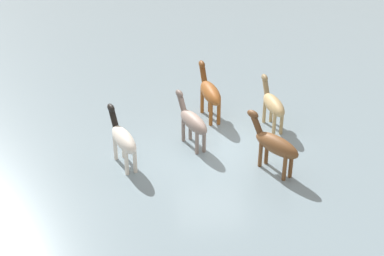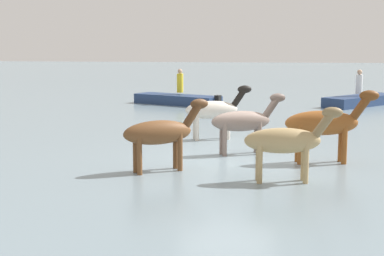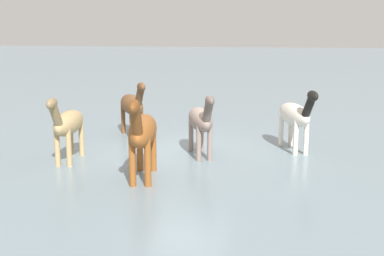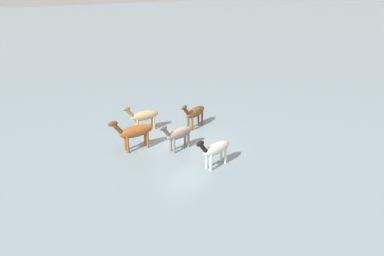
{
  "view_description": "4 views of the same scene",
  "coord_description": "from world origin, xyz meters",
  "px_view_note": "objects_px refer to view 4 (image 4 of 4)",
  "views": [
    {
      "loc": [
        -2.18,
        -14.96,
        8.72
      ],
      "look_at": [
        -0.65,
        0.44,
        0.64
      ],
      "focal_mm": 47.82,
      "sensor_mm": 36.0,
      "label": 1
    },
    {
      "loc": [
        14.81,
        1.04,
        3.09
      ],
      "look_at": [
        0.63,
        -0.88,
        0.9
      ],
      "focal_mm": 52.53,
      "sensor_mm": 36.0,
      "label": 2
    },
    {
      "loc": [
        -2.7,
        12.19,
        3.16
      ],
      "look_at": [
        -0.35,
        0.03,
        0.64
      ],
      "focal_mm": 45.89,
      "sensor_mm": 36.0,
      "label": 3
    },
    {
      "loc": [
        -17.07,
        6.19,
        9.17
      ],
      "look_at": [
        -0.75,
        -0.33,
        1.19
      ],
      "focal_mm": 34.53,
      "sensor_mm": 36.0,
      "label": 4
    }
  ],
  "objects_px": {
    "horse_gray_outer": "(134,132)",
    "horse_mid_herd": "(195,113)",
    "horse_dun_straggler": "(178,134)",
    "horse_lead": "(215,149)",
    "horse_pinto_flank": "(143,116)"
  },
  "relations": [
    {
      "from": "horse_gray_outer",
      "to": "horse_mid_herd",
      "type": "distance_m",
      "value": 4.27
    },
    {
      "from": "horse_mid_herd",
      "to": "horse_dun_straggler",
      "type": "bearing_deg",
      "value": 19.29
    },
    {
      "from": "horse_mid_herd",
      "to": "horse_lead",
      "type": "relative_size",
      "value": 0.94
    },
    {
      "from": "horse_mid_herd",
      "to": "horse_pinto_flank",
      "type": "bearing_deg",
      "value": -45.15
    },
    {
      "from": "horse_dun_straggler",
      "to": "horse_lead",
      "type": "relative_size",
      "value": 0.98
    },
    {
      "from": "horse_gray_outer",
      "to": "horse_lead",
      "type": "bearing_deg",
      "value": 125.36
    },
    {
      "from": "horse_mid_herd",
      "to": "horse_pinto_flank",
      "type": "xyz_separation_m",
      "value": [
        0.66,
        2.95,
        -0.02
      ]
    },
    {
      "from": "horse_gray_outer",
      "to": "horse_mid_herd",
      "type": "bearing_deg",
      "value": -168.81
    },
    {
      "from": "horse_mid_herd",
      "to": "horse_dun_straggler",
      "type": "distance_m",
      "value": 3.03
    },
    {
      "from": "horse_dun_straggler",
      "to": "horse_lead",
      "type": "xyz_separation_m",
      "value": [
        -2.31,
        -1.04,
        0.02
      ]
    },
    {
      "from": "horse_gray_outer",
      "to": "horse_dun_straggler",
      "type": "height_order",
      "value": "horse_gray_outer"
    },
    {
      "from": "horse_mid_herd",
      "to": "horse_pinto_flank",
      "type": "relative_size",
      "value": 0.94
    },
    {
      "from": "horse_lead",
      "to": "horse_gray_outer",
      "type": "bearing_deg",
      "value": -66.56
    },
    {
      "from": "horse_dun_straggler",
      "to": "horse_pinto_flank",
      "type": "xyz_separation_m",
      "value": [
        3.04,
        1.07,
        0.0
      ]
    },
    {
      "from": "horse_mid_herd",
      "to": "horse_dun_straggler",
      "type": "height_order",
      "value": "horse_mid_herd"
    }
  ]
}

